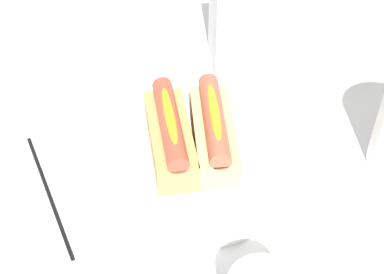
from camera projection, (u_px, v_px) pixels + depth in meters
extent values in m
plane|color=beige|center=(195.00, 177.00, 0.74)|extent=(2.40, 2.40, 0.00)
cylinder|color=white|center=(192.00, 159.00, 0.74)|extent=(0.27, 0.27, 0.03)
torus|color=white|center=(192.00, 152.00, 0.73)|extent=(0.27, 0.27, 0.01)
cube|color=tan|center=(170.00, 139.00, 0.71)|extent=(0.15, 0.05, 0.04)
cylinder|color=#A84733|center=(170.00, 123.00, 0.69)|extent=(0.15, 0.03, 0.03)
ellipsoid|color=gold|center=(169.00, 115.00, 0.69)|extent=(0.11, 0.01, 0.01)
cube|color=#DBB270|center=(214.00, 135.00, 0.72)|extent=(0.15, 0.06, 0.04)
cylinder|color=#BC563D|center=(214.00, 119.00, 0.70)|extent=(0.15, 0.04, 0.03)
ellipsoid|color=gold|center=(214.00, 112.00, 0.69)|extent=(0.11, 0.02, 0.01)
cube|color=white|center=(227.00, 25.00, 0.86)|extent=(0.11, 0.05, 0.15)
cylinder|color=black|center=(49.00, 193.00, 0.72)|extent=(0.21, 0.06, 0.01)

